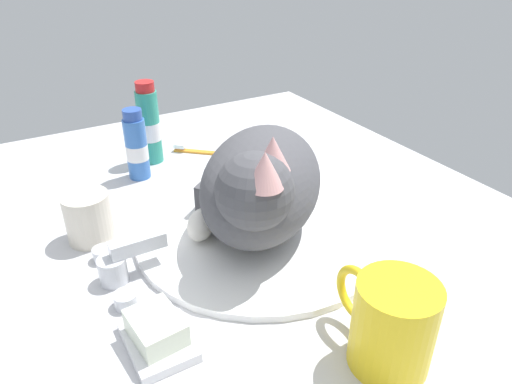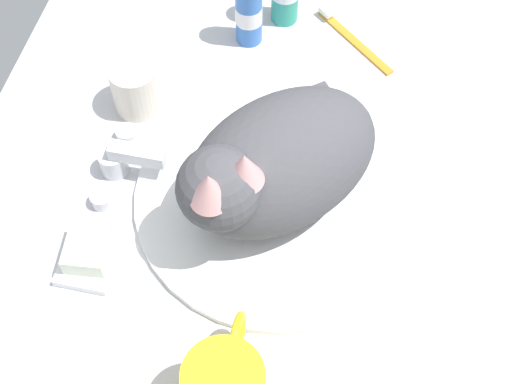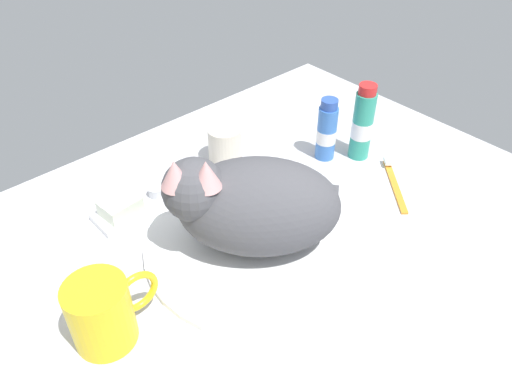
{
  "view_description": "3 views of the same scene",
  "coord_description": "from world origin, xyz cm",
  "views": [
    {
      "loc": [
        -49.54,
        29.49,
        39.36
      ],
      "look_at": [
        -0.83,
        1.36,
        7.71
      ],
      "focal_mm": 33.27,
      "sensor_mm": 36.0,
      "label": 1
    },
    {
      "loc": [
        -47.92,
        -7.07,
        77.13
      ],
      "look_at": [
        -2.97,
        2.44,
        5.42
      ],
      "focal_mm": 50.83,
      "sensor_mm": 36.0,
      "label": 2
    },
    {
      "loc": [
        -39.08,
        -42.82,
        57.93
      ],
      "look_at": [
        2.92,
        3.86,
        7.07
      ],
      "focal_mm": 35.67,
      "sensor_mm": 36.0,
      "label": 3
    }
  ],
  "objects": [
    {
      "name": "ground_plane",
      "position": [
        0.0,
        0.0,
        -1.5
      ],
      "size": [
        110.0,
        82.5,
        3.0
      ],
      "primitive_type": "cube",
      "color": "silver"
    },
    {
      "name": "sink_basin",
      "position": [
        0.0,
        0.0,
        0.5
      ],
      "size": [
        36.37,
        36.37,
        1.01
      ],
      "primitive_type": "cylinder",
      "color": "white",
      "rests_on": "ground_plane"
    },
    {
      "name": "faucet",
      "position": [
        0.0,
        20.6,
        2.28
      ],
      "size": [
        13.1,
        8.89,
        5.5
      ],
      "color": "silver",
      "rests_on": "ground_plane"
    },
    {
      "name": "cat",
      "position": [
        -0.84,
        0.96,
        8.72
      ],
      "size": [
        30.06,
        28.63,
        17.46
      ],
      "color": "#4C4C51",
      "rests_on": "sink_basin"
    },
    {
      "name": "rinse_cup",
      "position": [
        11.0,
        21.78,
        3.59
      ],
      "size": [
        6.44,
        6.44,
        7.19
      ],
      "color": "silver",
      "rests_on": "ground_plane"
    },
    {
      "name": "soap_dish",
      "position": [
        -12.77,
        20.41,
        0.6
      ],
      "size": [
        9.0,
        6.4,
        1.2
      ],
      "primitive_type": "cube",
      "color": "white",
      "rests_on": "ground_plane"
    },
    {
      "name": "soap_bar",
      "position": [
        -12.77,
        20.41,
        2.55
      ],
      "size": [
        6.68,
        5.42,
        2.7
      ],
      "primitive_type": "cube",
      "rotation": [
        0.0,
        0.0,
        0.1
      ],
      "color": "silver",
      "rests_on": "soap_dish"
    },
    {
      "name": "toothpaste_bottle",
      "position": [
        26.36,
        9.68,
        5.86
      ],
      "size": [
        3.86,
        3.86,
        12.63
      ],
      "color": "#3870C6",
      "rests_on": "ground_plane"
    },
    {
      "name": "toothbrush",
      "position": [
        29.38,
        -4.87,
        0.52
      ],
      "size": [
        11.16,
        12.37,
        1.6
      ],
      "color": "orange",
      "rests_on": "ground_plane"
    }
  ]
}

